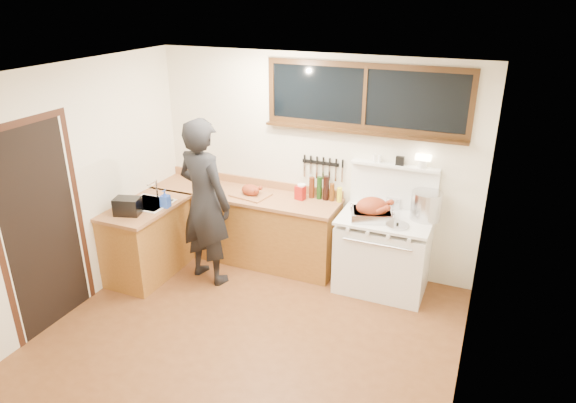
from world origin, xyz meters
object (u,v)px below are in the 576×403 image
at_px(roast_turkey, 372,210).
at_px(man, 205,202).
at_px(vintage_stove, 383,251).
at_px(cutting_board, 251,192).

bearing_deg(roast_turkey, man, -165.08).
relative_size(vintage_stove, roast_turkey, 2.96).
xyz_separation_m(man, roast_turkey, (1.84, 0.49, 0.01)).
xyz_separation_m(vintage_stove, cutting_board, (-1.68, -0.02, 0.49)).
xyz_separation_m(vintage_stove, man, (-1.98, -0.60, 0.52)).
xyz_separation_m(vintage_stove, roast_turkey, (-0.13, -0.11, 0.54)).
height_order(vintage_stove, roast_turkey, vintage_stove).
bearing_deg(cutting_board, vintage_stove, 0.63).
distance_m(vintage_stove, man, 2.13).
relative_size(cutting_board, roast_turkey, 0.91).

